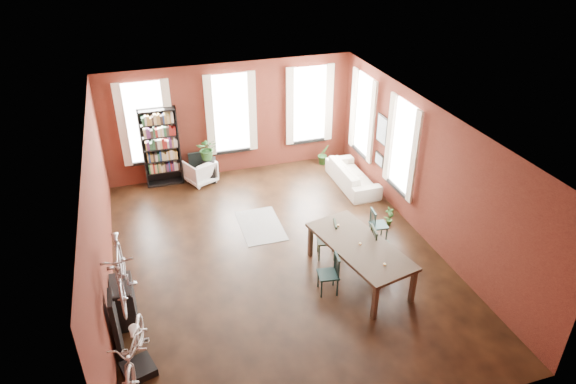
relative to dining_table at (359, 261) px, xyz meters
name	(u,v)px	position (x,y,z in m)	size (l,w,h in m)	color
room	(280,159)	(-1.17, 1.73, 1.72)	(9.00, 9.04, 3.22)	black
dining_table	(359,261)	(0.00, 0.00, 0.00)	(1.11, 2.45, 0.84)	#4B3C2D
dining_chair_a	(328,274)	(-0.77, -0.23, 0.01)	(0.40, 0.40, 0.86)	#173231
dining_chair_b	(326,240)	(-0.37, 0.88, 0.03)	(0.41, 0.41, 0.89)	black
dining_chair_c	(381,247)	(0.61, 0.19, 0.08)	(0.46, 0.46, 0.99)	black
dining_chair_d	(379,225)	(1.02, 1.12, -0.01)	(0.37, 0.37, 0.81)	#1A3938
bookshelf	(161,148)	(-3.42, 5.42, 0.68)	(1.00, 0.32, 2.20)	black
white_armchair	(200,170)	(-2.46, 5.18, -0.04)	(0.73, 0.68, 0.75)	white
cream_sofa	(353,172)	(1.53, 3.72, -0.01)	(2.08, 0.61, 0.81)	beige
striped_rug	(261,226)	(-1.44, 2.51, -0.41)	(0.99, 1.58, 0.01)	black
bike_trainer	(138,369)	(-4.56, -1.19, -0.34)	(0.51, 0.51, 0.15)	black
bike_wall_rack	(116,326)	(-4.82, -0.68, 0.23)	(0.16, 0.60, 1.30)	black
console_table	(124,302)	(-4.70, 0.22, -0.02)	(0.40, 0.80, 0.80)	black
plant_stand	(210,170)	(-2.20, 5.17, -0.08)	(0.34, 0.34, 0.69)	black
plant_by_sofa	(323,159)	(1.24, 5.22, -0.28)	(0.35, 0.63, 0.28)	#265421
plant_small	(389,222)	(1.56, 1.60, -0.33)	(0.25, 0.48, 0.17)	#2C5622
bicycle_floor	(131,330)	(-4.55, -1.21, 0.58)	(0.59, 0.89, 1.69)	beige
bicycle_hung	(117,253)	(-4.57, -0.68, 1.71)	(0.47, 1.00, 1.66)	#A5A8AD
plant_on_stand	(207,151)	(-2.21, 5.17, 0.52)	(0.58, 0.64, 0.50)	#285923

